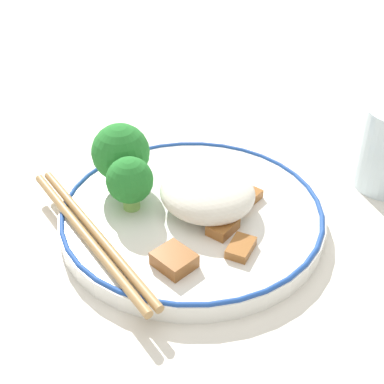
{
  "coord_description": "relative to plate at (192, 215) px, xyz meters",
  "views": [
    {
      "loc": [
        -0.26,
        -0.31,
        0.33
      ],
      "look_at": [
        0.0,
        0.0,
        0.04
      ],
      "focal_mm": 50.0,
      "sensor_mm": 36.0,
      "label": 1
    }
  ],
  "objects": [
    {
      "name": "ground_plane",
      "position": [
        0.0,
        0.0,
        -0.01
      ],
      "size": [
        3.0,
        3.0,
        0.0
      ],
      "primitive_type": "plane",
      "color": "silver"
    },
    {
      "name": "plate",
      "position": [
        0.0,
        0.0,
        0.0
      ],
      "size": [
        0.25,
        0.25,
        0.02
      ],
      "color": "white",
      "rests_on": "ground_plane"
    },
    {
      "name": "rice_mound",
      "position": [
        0.01,
        -0.01,
        0.03
      ],
      "size": [
        0.09,
        0.09,
        0.04
      ],
      "color": "white",
      "rests_on": "plate"
    },
    {
      "name": "broccoli_back_left",
      "position": [
        -0.03,
        0.08,
        0.05
      ],
      "size": [
        0.06,
        0.06,
        0.07
      ],
      "color": "#7FB756",
      "rests_on": "plate"
    },
    {
      "name": "broccoli_back_center",
      "position": [
        -0.04,
        0.04,
        0.04
      ],
      "size": [
        0.04,
        0.04,
        0.05
      ],
      "color": "#7FB756",
      "rests_on": "plate"
    },
    {
      "name": "meat_near_front",
      "position": [
        0.04,
        -0.02,
        0.01
      ],
      "size": [
        0.04,
        0.03,
        0.01
      ],
      "color": "#995B28",
      "rests_on": "plate"
    },
    {
      "name": "meat_near_left",
      "position": [
        -0.01,
        -0.07,
        0.01
      ],
      "size": [
        0.03,
        0.03,
        0.01
      ],
      "color": "#995B28",
      "rests_on": "plate"
    },
    {
      "name": "meat_near_right",
      "position": [
        -0.0,
        -0.04,
        0.01
      ],
      "size": [
        0.03,
        0.03,
        0.01
      ],
      "color": "#995B28",
      "rests_on": "plate"
    },
    {
      "name": "meat_near_back",
      "position": [
        -0.06,
        -0.05,
        0.01
      ],
      "size": [
        0.03,
        0.03,
        0.01
      ],
      "color": "brown",
      "rests_on": "plate"
    },
    {
      "name": "chopsticks",
      "position": [
        -0.1,
        0.03,
        0.01
      ],
      "size": [
        0.04,
        0.22,
        0.01
      ],
      "color": "#AD8451",
      "rests_on": "plate"
    }
  ]
}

